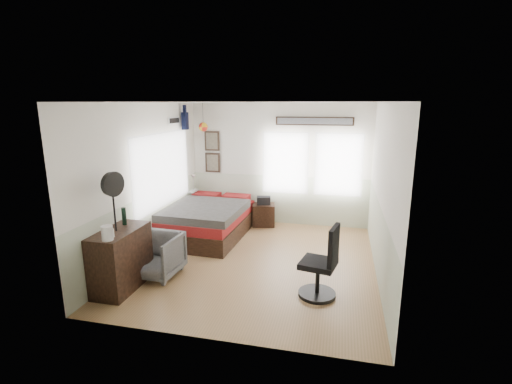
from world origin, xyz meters
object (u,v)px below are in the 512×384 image
at_px(bed, 207,220).
at_px(nightstand, 264,215).
at_px(dresser, 121,259).
at_px(armchair, 155,255).
at_px(task_chair, 322,268).

distance_m(bed, nightstand, 1.37).
relative_size(bed, nightstand, 4.48).
height_order(dresser, armchair, dresser).
distance_m(dresser, task_chair, 2.93).
distance_m(dresser, nightstand, 3.62).
bearing_deg(armchair, bed, 89.33).
relative_size(bed, armchair, 2.94).
relative_size(dresser, armchair, 1.33).
bearing_deg(nightstand, dresser, -125.02).
xyz_separation_m(bed, nightstand, (1.01, 0.91, -0.09)).
bearing_deg(armchair, nightstand, 71.44).
xyz_separation_m(nightstand, task_chair, (1.45, -2.93, 0.19)).
bearing_deg(bed, nightstand, 44.46).
height_order(bed, dresser, dresser).
xyz_separation_m(bed, dresser, (-0.44, -2.39, 0.11)).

